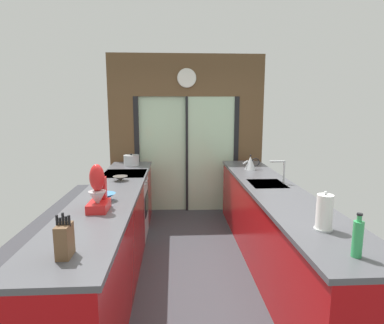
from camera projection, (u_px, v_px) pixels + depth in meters
name	position (u px, v px, depth m)	size (l,w,h in m)	color
ground_plane	(193.00, 256.00, 4.00)	(5.04, 7.60, 0.02)	#38383D
back_wall_unit	(187.00, 125.00, 5.50)	(2.64, 0.12, 2.70)	brown
left_counter_run	(110.00, 237.00, 3.40)	(0.62, 3.80, 0.92)	#AD0C0F
right_counter_run	(273.00, 227.00, 3.67)	(0.62, 3.80, 0.92)	#AD0C0F
sink_faucet	(282.00, 168.00, 3.82)	(0.19, 0.02, 0.28)	#B7BABC
oven_range	(126.00, 206.00, 4.51)	(0.60, 0.60, 0.92)	#B7BABC
mixing_bowl_near	(106.00, 197.00, 3.12)	(0.19, 0.19, 0.07)	teal
mixing_bowl_far	(120.00, 178.00, 3.96)	(0.18, 0.18, 0.06)	#514C47
knife_block	(64.00, 240.00, 1.94)	(0.09, 0.14, 0.28)	brown
stand_mixer	(98.00, 193.00, 2.81)	(0.17, 0.27, 0.42)	red
stock_pot	(131.00, 160.00, 5.01)	(0.24, 0.24, 0.19)	#B7BABC
kettle	(250.00, 163.00, 4.67)	(0.25, 0.16, 0.22)	#B7BABC
soap_bottle	(358.00, 238.00, 1.94)	(0.06, 0.06, 0.28)	#339E56
paper_towel_roll	(324.00, 212.00, 2.37)	(0.14, 0.14, 0.30)	#B7BABC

